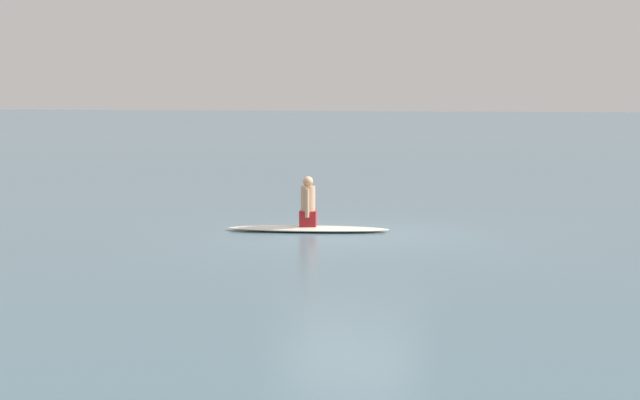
{
  "coord_description": "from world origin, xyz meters",
  "views": [
    {
      "loc": [
        -15.78,
        -6.87,
        2.35
      ],
      "look_at": [
        0.23,
        0.69,
        0.56
      ],
      "focal_mm": 54.98,
      "sensor_mm": 36.0,
      "label": 1
    }
  ],
  "objects": [
    {
      "name": "ground_plane",
      "position": [
        0.0,
        0.0,
        0.0
      ],
      "size": [
        400.0,
        400.0,
        0.0
      ],
      "primitive_type": "plane",
      "color": "slate"
    },
    {
      "name": "surfboard",
      "position": [
        0.05,
        0.85,
        0.05
      ],
      "size": [
        1.61,
        2.99,
        0.09
      ],
      "primitive_type": "ellipsoid",
      "rotation": [
        0.0,
        0.0,
        1.92
      ],
      "color": "silver",
      "rests_on": "ground"
    },
    {
      "name": "person_paddler",
      "position": [
        0.05,
        0.85,
        0.51
      ],
      "size": [
        0.4,
        0.37,
        0.91
      ],
      "rotation": [
        0.0,
        0.0,
        1.92
      ],
      "color": "#A51E23",
      "rests_on": "surfboard"
    }
  ]
}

